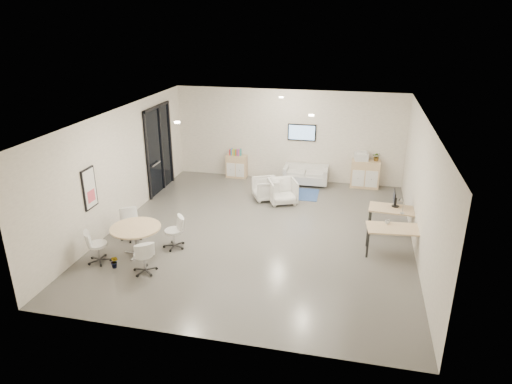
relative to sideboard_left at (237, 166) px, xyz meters
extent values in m
cube|color=#5E5B56|center=(1.81, -4.28, -0.81)|extent=(8.00, 9.00, 0.80)
cube|color=white|center=(1.81, -4.28, 3.19)|extent=(8.00, 9.00, 0.80)
cube|color=white|center=(1.81, 0.62, 1.19)|extent=(8.00, 0.80, 3.20)
cube|color=white|center=(1.81, -9.18, 1.19)|extent=(8.00, 0.80, 3.20)
cube|color=white|center=(-2.59, -4.28, 1.19)|extent=(0.80, 9.00, 3.20)
cube|color=white|center=(6.21, -4.28, 1.19)|extent=(0.80, 9.00, 3.20)
cube|color=black|center=(-2.15, -1.78, 1.01)|extent=(0.02, 1.90, 2.85)
cube|color=black|center=(-2.13, -1.78, 2.40)|extent=(0.06, 1.90, 0.08)
cube|color=black|center=(-2.13, -2.69, 1.01)|extent=(0.06, 0.08, 2.85)
cube|color=black|center=(-2.13, -0.87, 1.01)|extent=(0.06, 0.08, 2.85)
cube|color=black|center=(-2.13, -1.63, 1.01)|extent=(0.06, 0.07, 2.85)
cube|color=#B2B2B7|center=(-2.09, -2.23, 0.64)|extent=(0.04, 0.60, 0.05)
cube|color=black|center=(-2.16, -5.88, 1.14)|extent=(0.04, 0.54, 1.04)
cube|color=white|center=(-2.14, -5.88, 1.14)|extent=(0.01, 0.46, 0.96)
cube|color=#EB5163|center=(-2.14, -5.88, 0.94)|extent=(0.01, 0.32, 0.30)
cube|color=black|center=(2.31, 0.18, 1.34)|extent=(0.98, 0.05, 0.58)
cube|color=#93C3FF|center=(2.31, 0.16, 1.34)|extent=(0.90, 0.01, 0.50)
cylinder|color=#FFEAC6|center=(0.01, -5.28, 2.77)|extent=(0.14, 0.14, 0.03)
cylinder|color=#FFEAC6|center=(3.01, -3.78, 2.77)|extent=(0.14, 0.14, 0.03)
cylinder|color=#FFEAC6|center=(1.81, -1.28, 2.77)|extent=(0.14, 0.14, 0.03)
cube|color=tan|center=(0.00, 0.00, 0.00)|extent=(0.73, 0.37, 0.83)
cube|color=white|center=(-0.17, -0.19, -0.08)|extent=(0.31, 0.02, 0.50)
cube|color=white|center=(0.17, -0.19, -0.08)|extent=(0.31, 0.02, 0.50)
cube|color=tan|center=(4.55, -0.03, 0.07)|extent=(0.95, 0.44, 0.95)
cube|color=white|center=(4.33, -0.27, -0.03)|extent=(0.40, 0.02, 0.57)
cube|color=white|center=(4.77, -0.27, -0.03)|extent=(0.40, 0.02, 0.57)
cube|color=red|center=(-0.23, 0.00, 0.52)|extent=(0.04, 0.14, 0.22)
cube|color=#337FCC|center=(-0.17, 0.00, 0.52)|extent=(0.04, 0.14, 0.22)
cube|color=gold|center=(-0.12, 0.00, 0.52)|extent=(0.04, 0.14, 0.22)
cube|color=#4CB24C|center=(-0.06, 0.00, 0.52)|extent=(0.04, 0.14, 0.22)
cube|color=#CC6619|center=(-0.01, 0.00, 0.52)|extent=(0.04, 0.14, 0.22)
cube|color=purple|center=(0.05, 0.00, 0.52)|extent=(0.04, 0.14, 0.22)
cube|color=#E54C7F|center=(0.10, 0.00, 0.52)|extent=(0.04, 0.14, 0.22)
cube|color=teal|center=(0.16, 0.00, 0.52)|extent=(0.04, 0.14, 0.22)
cube|color=white|center=(4.38, -0.03, 0.67)|extent=(0.49, 0.43, 0.25)
cube|color=white|center=(4.38, -0.03, 0.82)|extent=(0.36, 0.32, 0.05)
cube|color=silver|center=(2.54, -0.21, -0.17)|extent=(1.53, 0.79, 0.28)
cube|color=silver|center=(2.54, 0.08, 0.11)|extent=(1.52, 0.20, 0.28)
cube|color=silver|center=(1.85, -0.21, -0.03)|extent=(0.15, 0.76, 0.57)
cube|color=silver|center=(3.23, -0.21, -0.03)|extent=(0.15, 0.76, 0.57)
cube|color=navy|center=(2.25, -1.20, -0.41)|extent=(1.69, 1.14, 0.01)
imported|color=silver|center=(1.46, -1.87, -0.03)|extent=(0.96, 0.98, 0.77)
imported|color=silver|center=(2.04, -2.05, 0.01)|extent=(1.06, 1.03, 0.85)
cube|color=tan|center=(5.34, -3.50, 0.29)|extent=(1.43, 0.80, 0.04)
cube|color=black|center=(4.70, -3.79, -0.07)|extent=(0.05, 0.05, 0.68)
cube|color=black|center=(5.98, -3.79, -0.07)|extent=(0.05, 0.05, 0.68)
cube|color=black|center=(4.70, -3.20, -0.07)|extent=(0.05, 0.05, 0.68)
cube|color=black|center=(5.98, -3.20, -0.07)|extent=(0.05, 0.05, 0.68)
cube|color=tan|center=(5.28, -4.73, 0.29)|extent=(1.44, 0.82, 0.04)
cube|color=black|center=(4.64, -5.03, -0.07)|extent=(0.05, 0.05, 0.68)
cube|color=black|center=(5.92, -5.03, -0.07)|extent=(0.05, 0.05, 0.68)
cube|color=black|center=(4.64, -4.43, -0.07)|extent=(0.05, 0.05, 0.68)
cube|color=black|center=(5.92, -4.43, -0.07)|extent=(0.05, 0.05, 0.68)
cylinder|color=black|center=(5.34, -3.35, 0.32)|extent=(0.20, 0.20, 0.02)
cube|color=black|center=(5.34, -3.35, 0.44)|extent=(0.04, 0.03, 0.24)
cube|color=black|center=(5.29, -3.35, 0.59)|extent=(0.03, 0.50, 0.32)
cylinder|color=tan|center=(-0.89, -6.12, 0.31)|extent=(1.22, 1.22, 0.04)
cylinder|color=#B2B2B7|center=(-0.89, -6.12, -0.06)|extent=(0.10, 0.10, 0.70)
cube|color=#B2B2B7|center=(-0.89, -6.12, -0.40)|extent=(0.71, 0.06, 0.03)
cube|color=#B2B2B7|center=(-0.89, -6.12, -0.40)|extent=(0.06, 0.71, 0.03)
imported|color=#3F7F3F|center=(4.88, -0.01, 0.66)|extent=(0.33, 0.35, 0.24)
imported|color=#3F7F3F|center=(-1.12, -6.86, -0.34)|extent=(0.22, 0.35, 0.14)
imported|color=white|center=(5.08, -4.53, 0.37)|extent=(0.13, 0.10, 0.12)
camera|label=1|loc=(4.17, -15.22, 5.13)|focal=32.00mm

